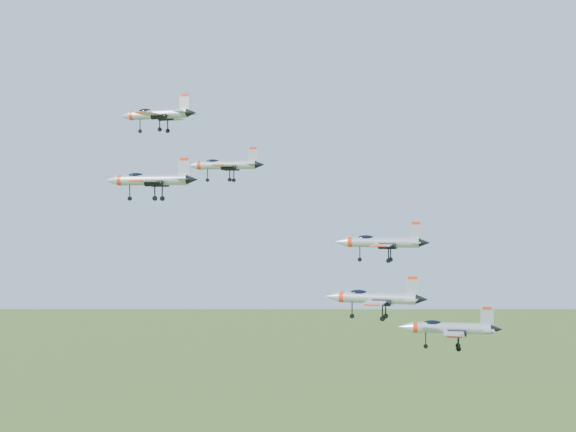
# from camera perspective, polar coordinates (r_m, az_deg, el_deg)

# --- Properties ---
(jet_lead) EXTENTS (13.13, 11.01, 3.52)m
(jet_lead) POSITION_cam_1_polar(r_m,az_deg,el_deg) (122.58, -9.34, 7.16)
(jet_lead) COLOR #A9AEB6
(jet_left_high) EXTENTS (10.86, 8.93, 2.91)m
(jet_left_high) POSITION_cam_1_polar(r_m,az_deg,el_deg) (107.29, -4.55, 3.65)
(jet_left_high) COLOR #A9AEB6
(jet_right_high) EXTENTS (10.70, 8.84, 2.86)m
(jet_right_high) POSITION_cam_1_polar(r_m,az_deg,el_deg) (86.15, -9.81, 2.56)
(jet_right_high) COLOR #A9AEB6
(jet_left_low) EXTENTS (12.77, 10.55, 3.42)m
(jet_left_low) POSITION_cam_1_polar(r_m,az_deg,el_deg) (106.76, 6.59, -1.85)
(jet_left_low) COLOR #A9AEB6
(jet_right_low) EXTENTS (11.51, 9.55, 3.07)m
(jet_right_low) POSITION_cam_1_polar(r_m,az_deg,el_deg) (88.69, 6.15, -5.79)
(jet_right_low) COLOR #A9AEB6
(jet_trail) EXTENTS (12.33, 10.13, 3.31)m
(jet_trail) POSITION_cam_1_polar(r_m,az_deg,el_deg) (98.51, 11.33, -7.80)
(jet_trail) COLOR #A9AEB6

